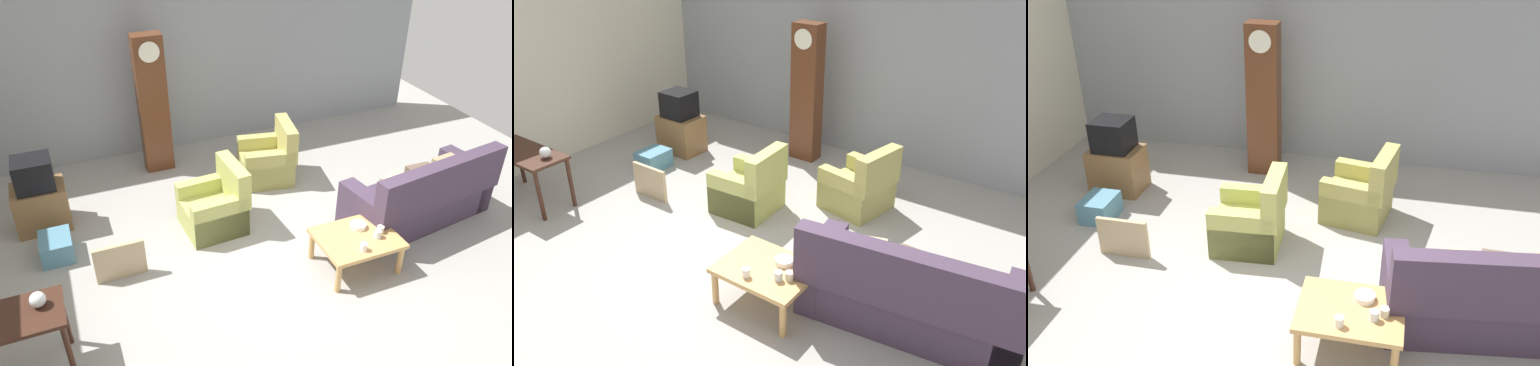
{
  "view_description": "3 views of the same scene",
  "coord_description": "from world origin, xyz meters",
  "views": [
    {
      "loc": [
        -2.27,
        -4.47,
        4.2
      ],
      "look_at": [
        -0.2,
        0.49,
        0.87
      ],
      "focal_mm": 36.09,
      "sensor_mm": 36.0,
      "label": 1
    },
    {
      "loc": [
        3.34,
        -4.03,
        3.7
      ],
      "look_at": [
        0.19,
        0.36,
        0.9
      ],
      "focal_mm": 37.72,
      "sensor_mm": 36.0,
      "label": 2
    },
    {
      "loc": [
        1.0,
        -4.48,
        3.87
      ],
      "look_at": [
        -0.15,
        0.7,
        1.02
      ],
      "focal_mm": 40.34,
      "sensor_mm": 36.0,
      "label": 3
    }
  ],
  "objects": [
    {
      "name": "coffee_table_wood",
      "position": [
        0.72,
        -0.44,
        0.37
      ],
      "size": [
        0.96,
        0.76,
        0.44
      ],
      "color": "tan",
      "rests_on": "ground_plane"
    },
    {
      "name": "bowl_white_stacked",
      "position": [
        0.83,
        -0.29,
        0.47
      ],
      "size": [
        0.19,
        0.19,
        0.06
      ],
      "primitive_type": "cylinder",
      "color": "white",
      "rests_on": "coffee_table_wood"
    },
    {
      "name": "grandfather_clock",
      "position": [
        -0.92,
        2.88,
        1.09
      ],
      "size": [
        0.44,
        0.3,
        2.17
      ],
      "color": "#562D19",
      "rests_on": "ground_plane"
    },
    {
      "name": "framed_picture_leaning",
      "position": [
        -1.96,
        0.44,
        0.24
      ],
      "size": [
        0.6,
        0.05,
        0.47
      ],
      "primitive_type": "cube",
      "color": "tan",
      "rests_on": "ground_plane"
    },
    {
      "name": "cup_blue_rimmed",
      "position": [
        0.93,
        -0.54,
        0.49
      ],
      "size": [
        0.09,
        0.09,
        0.1
      ],
      "primitive_type": "cylinder",
      "color": "silver",
      "rests_on": "coffee_table_wood"
    },
    {
      "name": "tv_stand_cabinet",
      "position": [
        -2.74,
        1.88,
        0.31
      ],
      "size": [
        0.68,
        0.52,
        0.62
      ],
      "primitive_type": "cube",
      "color": "brown",
      "rests_on": "ground_plane"
    },
    {
      "name": "ground_plane",
      "position": [
        0.0,
        0.0,
        0.0
      ],
      "size": [
        10.4,
        10.4,
        0.0
      ],
      "primitive_type": "plane",
      "color": "#999691"
    },
    {
      "name": "armchair_olive_far",
      "position": [
        0.58,
        1.87,
        0.31
      ],
      "size": [
        0.92,
        0.9,
        0.92
      ],
      "color": "tan",
      "rests_on": "ground_plane"
    },
    {
      "name": "cup_white_porcelain",
      "position": [
        0.65,
        -0.68,
        0.49
      ],
      "size": [
        0.08,
        0.08,
        0.1
      ],
      "primitive_type": "cylinder",
      "color": "white",
      "rests_on": "coffee_table_wood"
    },
    {
      "name": "cup_cream_tall",
      "position": [
        1.02,
        -0.47,
        0.48
      ],
      "size": [
        0.09,
        0.09,
        0.09
      ],
      "primitive_type": "cylinder",
      "color": "beige",
      "rests_on": "coffee_table_wood"
    },
    {
      "name": "couch_floral",
      "position": [
        2.04,
        0.06,
        0.36
      ],
      "size": [
        2.2,
        1.15,
        1.04
      ],
      "color": "#423347",
      "rests_on": "ground_plane"
    },
    {
      "name": "storage_box_blue",
      "position": [
        -2.64,
        1.14,
        0.14
      ],
      "size": [
        0.38,
        0.48,
        0.29
      ],
      "primitive_type": "cube",
      "color": "teal",
      "rests_on": "ground_plane"
    },
    {
      "name": "tv_crt",
      "position": [
        -2.74,
        1.88,
        0.83
      ],
      "size": [
        0.48,
        0.44,
        0.42
      ],
      "primitive_type": "cube",
      "color": "black",
      "rests_on": "tv_stand_cabinet"
    },
    {
      "name": "garage_door_wall",
      "position": [
        0.0,
        3.6,
        1.6
      ],
      "size": [
        8.4,
        0.16,
        3.2
      ],
      "primitive_type": "cube",
      "color": "gray",
      "rests_on": "ground_plane"
    },
    {
      "name": "armchair_olive_near",
      "position": [
        -0.59,
        0.98,
        0.31
      ],
      "size": [
        0.83,
        0.8,
        0.92
      ],
      "color": "tan",
      "rests_on": "ground_plane"
    }
  ]
}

